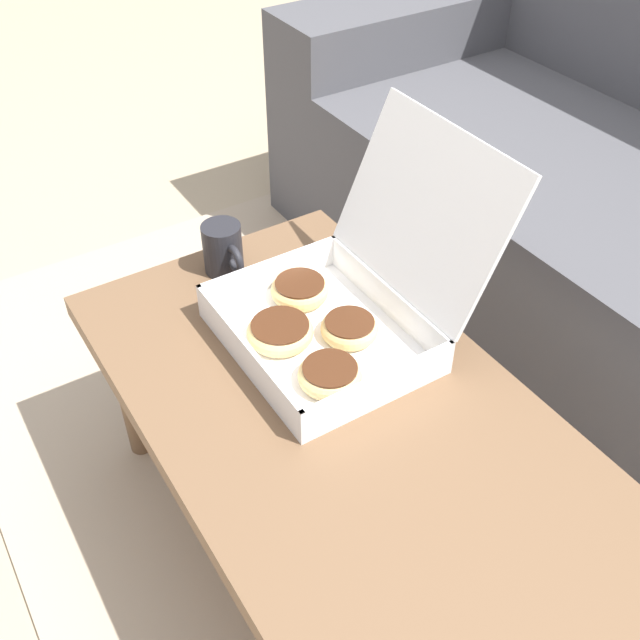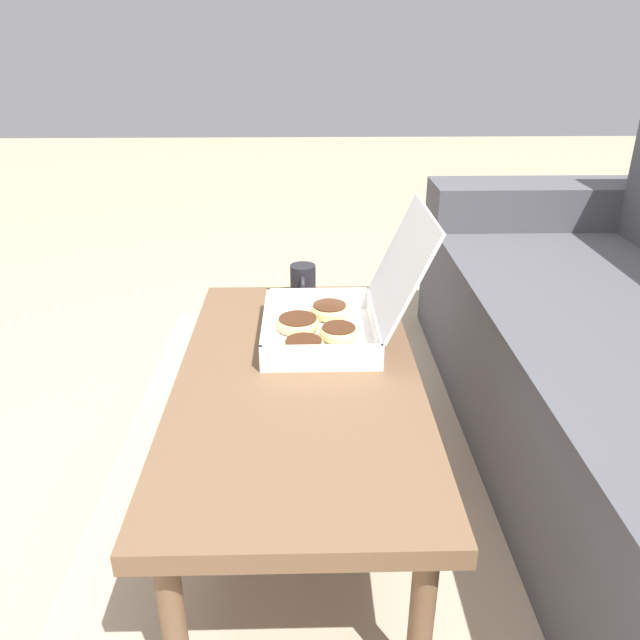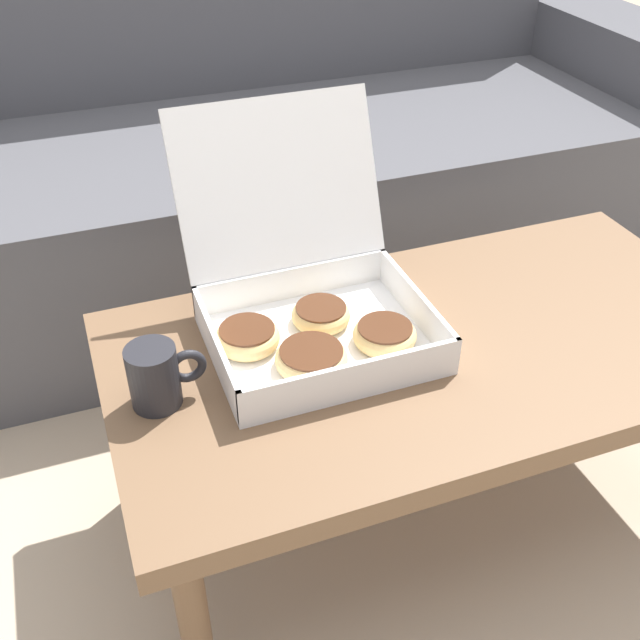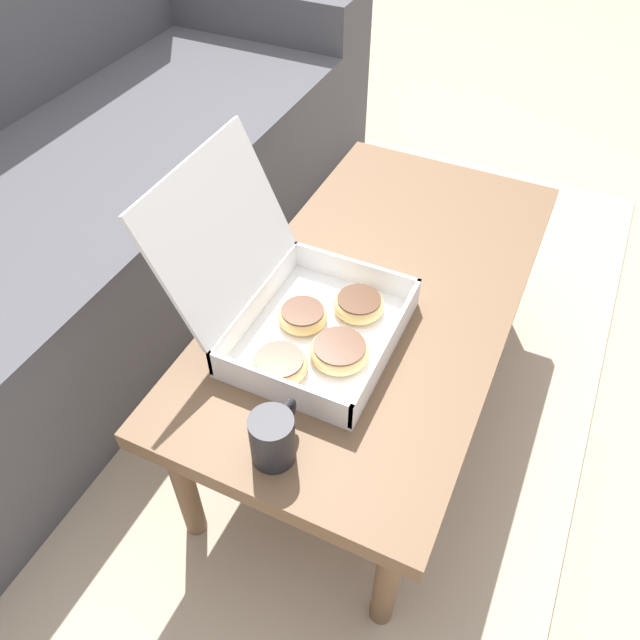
# 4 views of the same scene
# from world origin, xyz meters

# --- Properties ---
(ground_plane) EXTENTS (12.00, 12.00, 0.00)m
(ground_plane) POSITION_xyz_m (0.00, 0.00, 0.00)
(ground_plane) COLOR tan
(area_rug) EXTENTS (2.41, 1.90, 0.01)m
(area_rug) POSITION_xyz_m (0.00, 0.30, 0.01)
(area_rug) COLOR tan
(area_rug) RESTS_ON ground_plane
(couch) EXTENTS (2.29, 0.84, 0.92)m
(couch) POSITION_xyz_m (0.00, 0.82, 0.31)
(couch) COLOR #4C4C51
(couch) RESTS_ON ground_plane
(coffee_table) EXTENTS (1.05, 0.54, 0.40)m
(coffee_table) POSITION_xyz_m (0.00, -0.13, 0.36)
(coffee_table) COLOR brown
(coffee_table) RESTS_ON ground_plane
(pastry_box) EXTENTS (0.34, 0.39, 0.32)m
(pastry_box) POSITION_xyz_m (-0.19, -0.05, 0.46)
(pastry_box) COLOR white
(pastry_box) RESTS_ON coffee_table
(coffee_mug) EXTENTS (0.11, 0.07, 0.10)m
(coffee_mug) POSITION_xyz_m (-0.44, -0.12, 0.45)
(coffee_mug) COLOR #232328
(coffee_mug) RESTS_ON coffee_table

